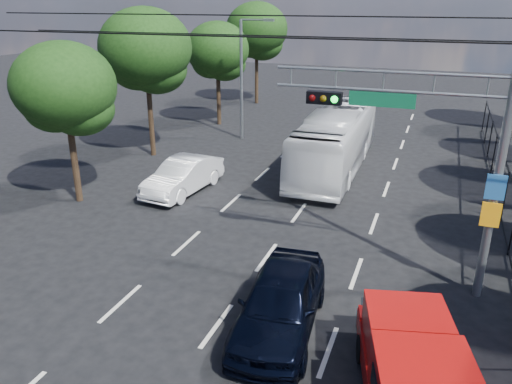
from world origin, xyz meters
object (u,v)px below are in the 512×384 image
at_px(red_pickup, 415,377).
at_px(navy_hatchback, 280,302).
at_px(signal_mast, 458,114).
at_px(white_van, 183,176).
at_px(white_bus, 336,140).

height_order(red_pickup, navy_hatchback, red_pickup).
bearing_deg(red_pickup, signal_mast, 87.20).
bearing_deg(navy_hatchback, white_van, 126.06).
bearing_deg(white_bus, navy_hatchback, -84.70).
distance_m(red_pickup, white_van, 14.46).
bearing_deg(signal_mast, white_bus, 117.03).
bearing_deg(red_pickup, white_bus, 107.49).
bearing_deg(white_bus, signal_mast, -63.78).
xyz_separation_m(white_bus, white_van, (-5.65, -5.56, -0.75)).
relative_size(white_bus, white_van, 2.37).
relative_size(red_pickup, white_van, 1.17).
bearing_deg(signal_mast, red_pickup, -92.80).
relative_size(signal_mast, white_bus, 0.88).
distance_m(signal_mast, white_bus, 11.91).
xyz_separation_m(signal_mast, red_pickup, (-0.26, -5.40, -4.24)).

